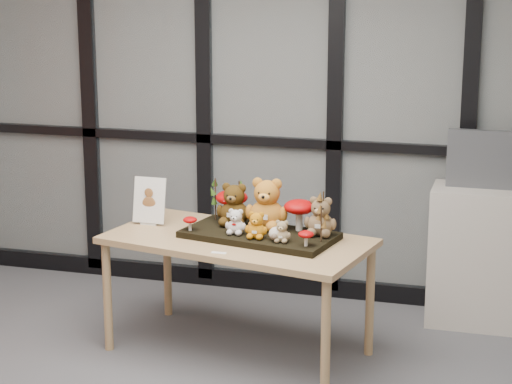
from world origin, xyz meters
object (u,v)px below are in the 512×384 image
(mushroom_back_right, at_px, (299,214))
(mushroom_front_left, at_px, (190,223))
(diorama_tray, at_px, (259,235))
(monitor, at_px, (489,160))
(bear_pooh_yellow, at_px, (267,201))
(cabinet, at_px, (483,257))
(sign_holder, at_px, (149,203))
(bear_brown_medium, at_px, (234,202))
(mushroom_front_right, at_px, (306,238))
(bear_white_bow, at_px, (236,220))
(plush_cream_hedgehog, at_px, (276,233))
(display_table, at_px, (238,249))
(mushroom_back_left, at_px, (232,204))
(bear_small_yellow, at_px, (257,224))
(bear_beige_small, at_px, (282,230))
(bear_tan_back, at_px, (321,214))

(mushroom_back_right, xyz_separation_m, mushroom_front_left, (-0.60, -0.17, -0.05))
(diorama_tray, xyz_separation_m, monitor, (1.21, 0.84, 0.34))
(bear_pooh_yellow, height_order, cabinet, bear_pooh_yellow)
(sign_holder, height_order, cabinet, sign_holder)
(bear_brown_medium, distance_m, mushroom_front_right, 0.59)
(diorama_tray, height_order, mushroom_front_left, mushroom_front_left)
(bear_white_bow, relative_size, cabinet, 0.18)
(bear_white_bow, xyz_separation_m, plush_cream_hedgehog, (0.25, -0.07, -0.04))
(cabinet, bearing_deg, plush_cream_hedgehog, -138.50)
(bear_pooh_yellow, bearing_deg, sign_holder, -170.49)
(bear_pooh_yellow, bearing_deg, cabinet, 43.45)
(display_table, bearing_deg, bear_pooh_yellow, 49.80)
(mushroom_back_left, bearing_deg, sign_holder, -173.36)
(bear_small_yellow, distance_m, mushroom_front_left, 0.41)
(bear_small_yellow, xyz_separation_m, bear_white_bow, (-0.13, 0.05, -0.00))
(bear_brown_medium, bearing_deg, mushroom_back_right, 9.34)
(bear_beige_small, xyz_separation_m, mushroom_back_right, (0.04, 0.24, 0.03))
(display_table, bearing_deg, mushroom_front_right, -8.79)
(bear_beige_small, distance_m, sign_holder, 0.92)
(mushroom_back_left, distance_m, mushroom_front_left, 0.30)
(diorama_tray, height_order, monitor, monitor)
(bear_small_yellow, distance_m, mushroom_back_right, 0.29)
(bear_beige_small, bearing_deg, diorama_tray, 150.13)
(mushroom_back_right, height_order, monitor, monitor)
(mushroom_front_right, bearing_deg, plush_cream_hedgehog, 162.36)
(bear_small_yellow, bearing_deg, bear_beige_small, 0.13)
(bear_pooh_yellow, distance_m, cabinet, 1.47)
(diorama_tray, xyz_separation_m, mushroom_back_left, (-0.21, 0.17, 0.12))
(bear_brown_medium, distance_m, mushroom_front_left, 0.29)
(mushroom_back_left, bearing_deg, mushroom_front_left, -125.30)
(display_table, xyz_separation_m, bear_tan_back, (0.46, 0.07, 0.22))
(diorama_tray, distance_m, bear_brown_medium, 0.26)
(mushroom_back_left, height_order, mushroom_front_left, mushroom_back_left)
(bear_pooh_yellow, distance_m, mushroom_back_left, 0.26)
(bear_white_bow, xyz_separation_m, cabinet, (1.33, 0.89, -0.37))
(plush_cream_hedgehog, distance_m, mushroom_front_left, 0.53)
(diorama_tray, relative_size, sign_holder, 3.01)
(bear_beige_small, height_order, plush_cream_hedgehog, bear_beige_small)
(mushroom_back_left, xyz_separation_m, mushroom_front_left, (-0.17, -0.24, -0.06))
(bear_tan_back, bearing_deg, sign_holder, -172.09)
(bear_small_yellow, bearing_deg, sign_holder, 174.31)
(mushroom_back_right, relative_size, cabinet, 0.23)
(bear_brown_medium, bearing_deg, bear_small_yellow, -37.35)
(diorama_tray, distance_m, bear_white_bow, 0.17)
(bear_pooh_yellow, bearing_deg, mushroom_front_right, -31.57)
(diorama_tray, height_order, cabinet, cabinet)
(mushroom_back_left, bearing_deg, plush_cream_hedgehog, -40.86)
(plush_cream_hedgehog, relative_size, mushroom_front_left, 0.96)
(bear_brown_medium, relative_size, bear_white_bow, 1.71)
(mushroom_back_right, bearing_deg, bear_pooh_yellow, -175.71)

